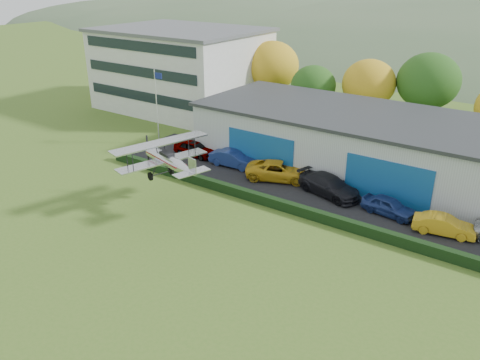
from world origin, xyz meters
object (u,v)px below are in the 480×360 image
Objects in this scene: car_0 at (194,149)px; car_1 at (234,159)px; car_3 at (329,185)px; car_4 at (389,206)px; hangar at (412,151)px; car_2 at (279,171)px; flagpole at (157,100)px; biplane at (168,159)px; car_5 at (444,225)px; office_block at (182,69)px.

car_0 is 0.94× the size of car_1.
car_4 is (5.29, -0.63, -0.11)m from car_3.
hangar is 11.76m from car_2.
flagpole is (-24.88, -5.98, 2.13)m from hangar.
biplane is at bearing 133.98° from car_2.
biplane is (11.29, -10.49, -0.69)m from flagpole.
car_0 is (5.47, -0.69, -3.97)m from flagpole.
car_0 is 15.07m from car_3.
flagpole reaches higher than car_5.
car_2 is 1.41× the size of car_5.
car_3 is 9.57m from car_5.
car_5 is at bearing -22.16° from office_block.
car_2 is 10.36m from car_4.
office_block is 4.89× the size of car_5.
car_5 is (9.49, -1.26, -0.13)m from car_3.
flagpole is 1.91× the size of car_4.
flagpole is 30.40m from car_5.
car_3 is at bearing -120.98° from hangar.
office_block is 3.61× the size of car_3.
car_3 is 1.36× the size of car_4.
car_1 is at bearing 102.44° from car_3.
office_block reaches higher than car_2.
car_5 is (5.14, -8.51, -1.91)m from hangar.
car_1 is 10.31m from biplane.
biplane is at bearing -42.91° from flagpole.
flagpole is at bearing 64.43° from car_2.
car_2 is (5.12, -0.13, 0.04)m from car_1.
office_block is 4.92× the size of car_4.
car_4 is (15.43, -1.14, -0.08)m from car_1.
car_1 is 1.14× the size of car_5.
car_2 is 14.61m from car_5.
car_3 is 1.35× the size of car_5.
biplane is (-9.25, -9.23, 3.22)m from car_3.
hangar is 16.09m from car_1.
office_block is at bearing 145.46° from biplane.
biplane is (5.82, -9.80, 3.28)m from car_0.
hangar reaches higher than car_4.
car_0 is at bearing 103.16° from car_3.
office_block is at bearing 78.87° from car_3.
car_4 is (20.35, -1.20, -0.05)m from car_0.
car_1 is 19.71m from car_5.
car_1 is 0.59× the size of biplane.
car_3 is (-4.35, -7.24, -1.78)m from hangar.
car_2 is (15.51, -0.89, -3.91)m from flagpole.
flagpole is 16.02m from car_2.
hangar is at bearing -76.10° from car_2.
car_2 is at bearing -143.79° from hangar.
car_0 is 11.86m from biplane.
car_1 is (4.92, -0.06, 0.03)m from car_0.
car_3 is at bearing 71.81° from car_5.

